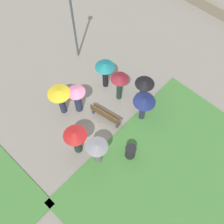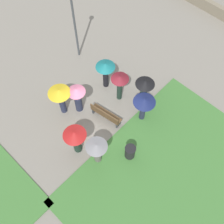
# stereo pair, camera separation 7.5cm
# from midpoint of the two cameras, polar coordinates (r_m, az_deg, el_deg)

# --- Properties ---
(ground_plane) EXTENTS (90.00, 90.00, 0.00)m
(ground_plane) POSITION_cam_midpoint_polar(r_m,az_deg,el_deg) (15.24, -2.24, -0.54)
(ground_plane) COLOR gray
(lawn_patch_near) EXTENTS (8.11, 9.78, 0.06)m
(lawn_patch_near) POSITION_cam_midpoint_polar(r_m,az_deg,el_deg) (14.06, 13.37, -14.30)
(lawn_patch_near) COLOR #427A38
(lawn_patch_near) RESTS_ON ground_plane
(parapet_wall) EXTENTS (45.00, 0.35, 0.78)m
(parapet_wall) POSITION_cam_midpoint_polar(r_m,az_deg,el_deg) (21.29, 19.93, 19.07)
(parapet_wall) COLOR gray
(parapet_wall) RESTS_ON ground_plane
(park_bench) EXTENTS (1.80, 0.68, 0.90)m
(park_bench) POSITION_cam_midpoint_polar(r_m,az_deg,el_deg) (14.69, -1.48, -0.57)
(park_bench) COLOR brown
(park_bench) RESTS_ON ground_plane
(lamp_post) EXTENTS (0.32, 0.32, 4.68)m
(lamp_post) POSITION_cam_midpoint_polar(r_m,az_deg,el_deg) (15.78, -8.17, 18.66)
(lamp_post) COLOR #474C51
(lamp_post) RESTS_ON ground_plane
(trash_bin) EXTENTS (0.54, 0.54, 0.92)m
(trash_bin) POSITION_cam_midpoint_polar(r_m,az_deg,el_deg) (13.81, 3.60, -8.11)
(trash_bin) COLOR #232326
(trash_bin) RESTS_ON ground_plane
(crowd_person_red) EXTENTS (1.11, 1.11, 1.90)m
(crowd_person_red) POSITION_cam_midpoint_polar(r_m,az_deg,el_deg) (13.23, -7.55, -5.29)
(crowd_person_red) COLOR #1E3328
(crowd_person_red) RESTS_ON ground_plane
(crowd_person_navy) EXTENTS (1.13, 1.13, 1.84)m
(crowd_person_navy) POSITION_cam_midpoint_polar(r_m,az_deg,el_deg) (13.99, 6.36, 1.75)
(crowd_person_navy) COLOR #282D47
(crowd_person_navy) RESTS_ON ground_plane
(crowd_person_yellow) EXTENTS (1.16, 1.16, 1.94)m
(crowd_person_yellow) POSITION_cam_midpoint_polar(r_m,az_deg,el_deg) (14.35, -10.72, 3.21)
(crowd_person_yellow) COLOR #282D47
(crowd_person_yellow) RESTS_ON ground_plane
(crowd_person_teal) EXTENTS (1.06, 1.06, 1.88)m
(crowd_person_teal) POSITION_cam_midpoint_polar(r_m,az_deg,el_deg) (15.18, -1.57, 8.64)
(crowd_person_teal) COLOR black
(crowd_person_teal) RESTS_ON ground_plane
(crowd_person_pink) EXTENTS (0.94, 0.94, 1.89)m
(crowd_person_pink) POSITION_cam_midpoint_polar(r_m,az_deg,el_deg) (14.48, -7.27, 3.12)
(crowd_person_pink) COLOR #282D47
(crowd_person_pink) RESTS_ON ground_plane
(crowd_person_maroon) EXTENTS (0.95, 0.95, 1.94)m
(crowd_person_maroon) POSITION_cam_midpoint_polar(r_m,az_deg,el_deg) (14.66, 1.38, 5.98)
(crowd_person_maroon) COLOR #1E3328
(crowd_person_maroon) RESTS_ON ground_plane
(crowd_person_black) EXTENTS (1.02, 1.02, 1.78)m
(crowd_person_black) POSITION_cam_midpoint_polar(r_m,az_deg,el_deg) (14.78, 6.41, 5.13)
(crowd_person_black) COLOR #1E3328
(crowd_person_black) RESTS_ON ground_plane
(crowd_person_grey) EXTENTS (1.02, 1.02, 1.80)m
(crowd_person_grey) POSITION_cam_midpoint_polar(r_m,az_deg,el_deg) (13.01, -3.16, -7.70)
(crowd_person_grey) COLOR slate
(crowd_person_grey) RESTS_ON ground_plane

